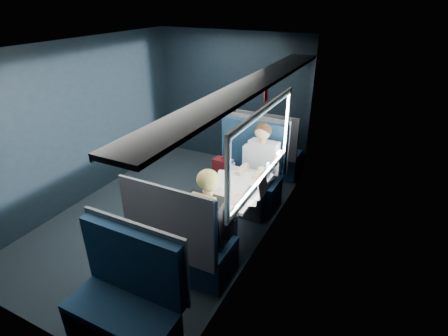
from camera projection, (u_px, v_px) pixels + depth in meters
The scene contains 13 objects.
ground at pixel (168, 215), 4.98m from camera, with size 2.80×4.20×0.01m, color black.
room_shell at pixel (160, 116), 4.30m from camera, with size 3.00×4.40×2.40m.
table at pixel (234, 191), 4.27m from camera, with size 0.62×1.00×0.74m.
seat_bay_near at pixel (247, 175), 5.15m from camera, with size 1.04×0.62×1.26m.
seat_bay_far at pixel (184, 244), 3.75m from camera, with size 1.04×0.62×1.26m.
seat_row_front at pixel (269, 153), 5.89m from camera, with size 1.04×0.51×1.16m.
seat_row_back at pixel (126, 306), 3.02m from camera, with size 1.04×0.51×1.16m.
man at pixel (260, 165), 4.77m from camera, with size 0.53×0.56×1.32m.
woman at pixel (211, 218), 3.65m from camera, with size 0.53×0.56×1.32m.
papers at pixel (236, 187), 4.21m from camera, with size 0.56×0.81×0.01m, color white.
laptop at pixel (258, 190), 4.02m from camera, with size 0.23×0.30×0.22m.
bottle_small at pixel (268, 172), 4.35m from camera, with size 0.06×0.06×0.22m.
cup at pixel (261, 171), 4.46m from camera, with size 0.07×0.07×0.10m, color white.
Camera 1 is at (2.57, -3.35, 2.84)m, focal length 28.00 mm.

